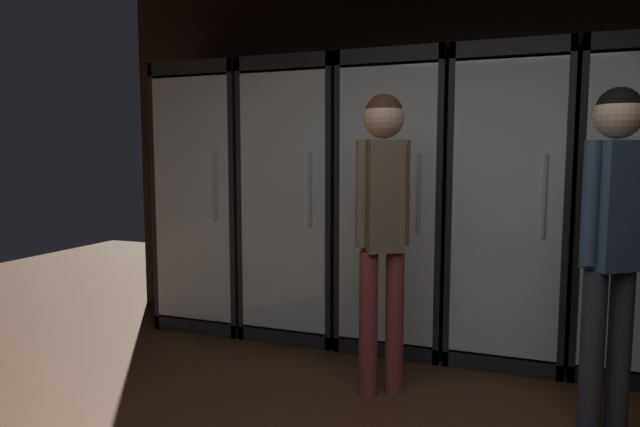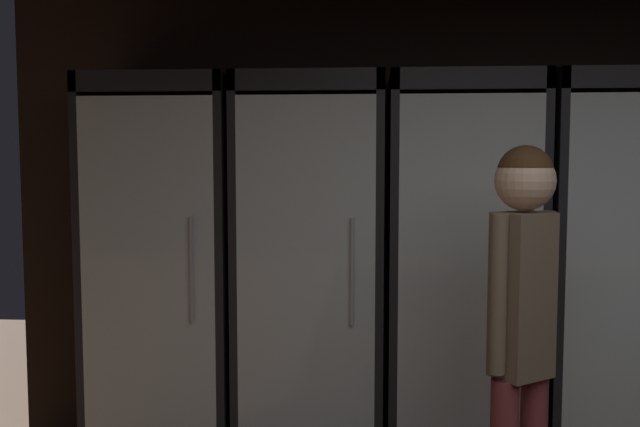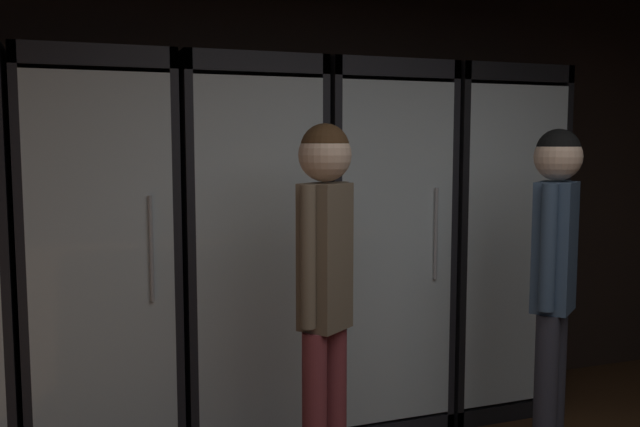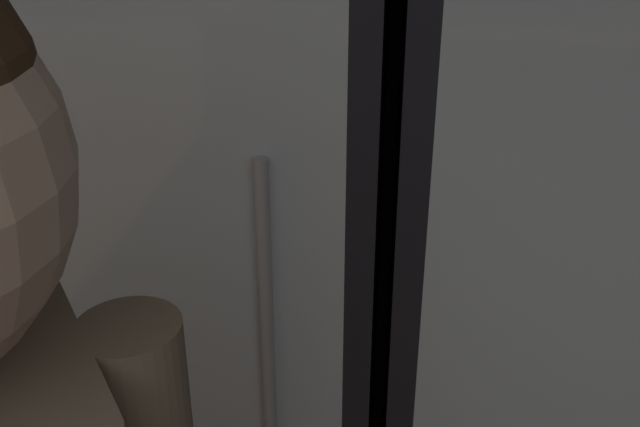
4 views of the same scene
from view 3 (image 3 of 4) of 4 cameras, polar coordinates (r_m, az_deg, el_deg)
wall_back at (r=4.23m, az=-0.18°, el=2.64°), size 6.00×0.06×2.80m
cooler_left at (r=3.71m, az=-17.72°, el=-4.09°), size 0.73×0.64×2.08m
cooler_center at (r=3.81m, az=-6.24°, el=-3.56°), size 0.73×0.64×2.08m
cooler_right at (r=4.06m, az=4.20°, el=-2.92°), size 0.73×0.64×2.08m
cooler_far_right at (r=4.43m, az=13.18°, el=-2.41°), size 0.73×0.64×2.08m
shopper_near at (r=3.50m, az=18.74°, el=-4.02°), size 0.30×0.27×1.70m
shopper_far at (r=2.97m, az=0.41°, el=-4.92°), size 0.27×0.25×1.72m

